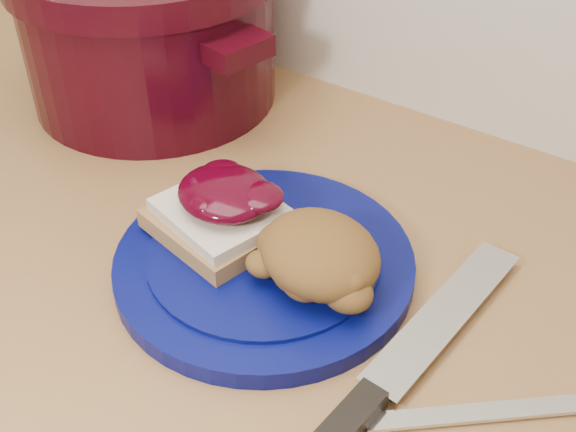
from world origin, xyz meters
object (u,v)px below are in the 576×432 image
Objects in this scene: plate at (264,263)px; dutch_oven at (149,26)px; chef_knife at (362,407)px; butter_knife at (501,411)px; pepper_grinder at (102,32)px.

plate is 0.34m from dutch_oven.
chef_knife is at bearing -29.35° from plate.
plate is 0.72× the size of dutch_oven.
butter_knife is 0.54m from dutch_oven.
butter_knife is at bearing -18.60° from pepper_grinder.
plate is 0.22m from butter_knife.
plate is 1.33× the size of butter_knife.
butter_knife is (0.08, 0.05, -0.01)m from chef_knife.
chef_knife is 0.88× the size of dutch_oven.
plate is 0.40m from pepper_grinder.
chef_knife is 1.64× the size of butter_knife.
dutch_oven is (-0.28, 0.17, 0.08)m from plate.
chef_knife is 0.49m from dutch_oven.
chef_knife is at bearing -26.49° from pepper_grinder.
dutch_oven reaches higher than butter_knife.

